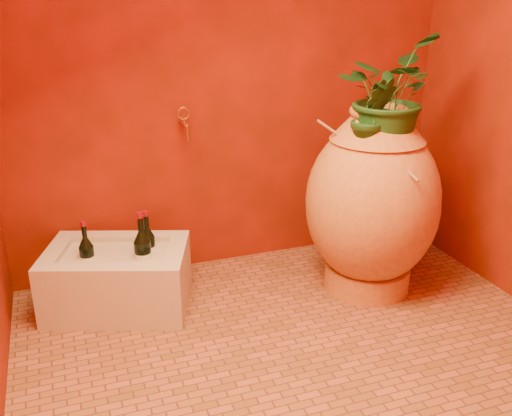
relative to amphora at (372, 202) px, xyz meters
name	(u,v)px	position (x,y,z in m)	size (l,w,h in m)	color
floor	(301,348)	(-0.57, -0.41, -0.49)	(2.50, 2.50, 0.00)	#964C31
wall_back	(231,45)	(-0.57, 0.59, 0.76)	(2.50, 0.02, 2.50)	#511804
amphora	(372,202)	(0.00, 0.00, 0.00)	(0.80, 0.80, 0.99)	#CC7839
stone_basin	(118,279)	(-1.30, 0.25, -0.34)	(0.81, 0.69, 0.32)	beige
wine_bottle_a	(148,248)	(-1.13, 0.27, -0.20)	(0.08, 0.08, 0.32)	black
wine_bottle_b	(87,258)	(-1.43, 0.26, -0.21)	(0.08, 0.08, 0.31)	black
wine_bottle_c	(143,255)	(-1.17, 0.16, -0.19)	(0.09, 0.09, 0.35)	black
wall_tap	(184,122)	(-0.86, 0.50, 0.38)	(0.07, 0.15, 0.17)	#B16A28
plant_main	(386,94)	(0.02, -0.01, 0.56)	(0.51, 0.44, 0.57)	#174219
plant_side	(373,117)	(-0.09, -0.08, 0.47)	(0.21, 0.17, 0.37)	#174219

